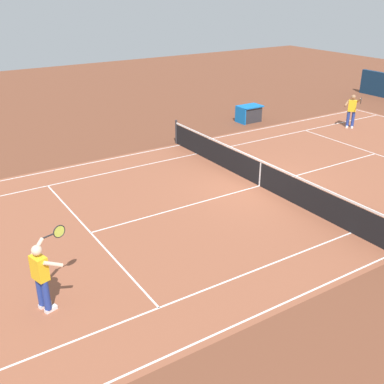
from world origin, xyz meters
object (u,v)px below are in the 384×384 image
Objects in this scene: tennis_player_far at (352,109)px; equipment_cart_tarped at (249,114)px; tennis_net at (260,173)px; tennis_player_near at (42,274)px.

tennis_player_far reaches higher than equipment_cart_tarped.
tennis_net is at bearing 20.76° from tennis_player_far.
equipment_cart_tarped is at bearing -126.37° from tennis_net.
tennis_net reaches higher than equipment_cart_tarped.
equipment_cart_tarped is (-5.06, -6.87, -0.05)m from tennis_net.
tennis_player_near reaches higher than equipment_cart_tarped.
equipment_cart_tarped is at bearing -44.92° from tennis_player_far.
tennis_player_far is at bearing -160.57° from tennis_player_near.
tennis_player_near is 18.22m from tennis_player_far.
tennis_player_near is at bearing 18.06° from tennis_net.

